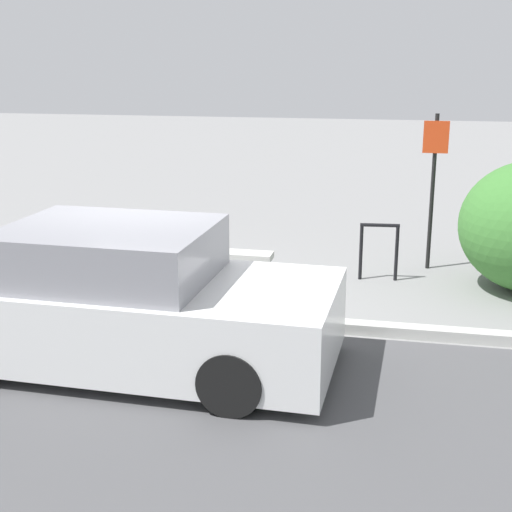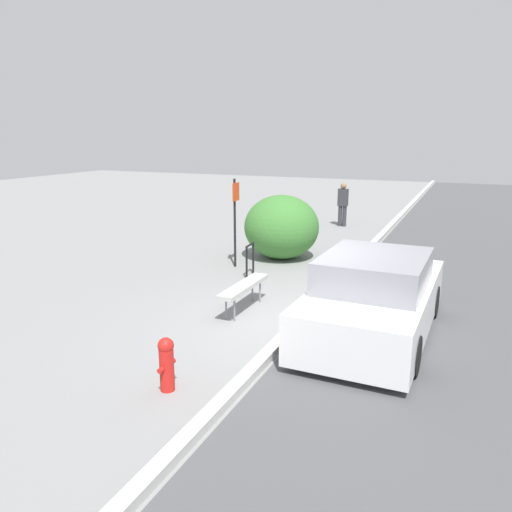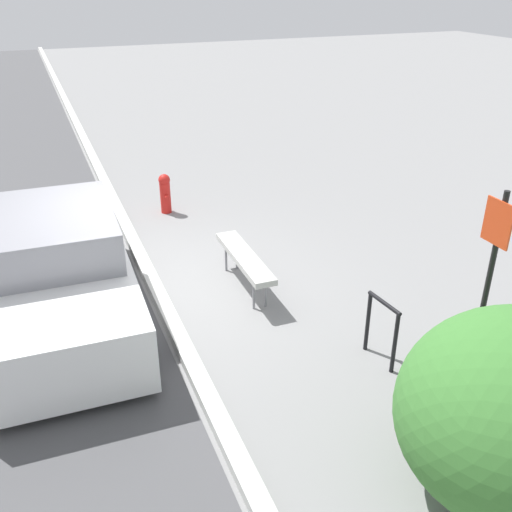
% 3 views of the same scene
% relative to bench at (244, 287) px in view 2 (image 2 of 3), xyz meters
% --- Properties ---
extents(ground_plane, '(60.00, 60.00, 0.00)m').
position_rel_bench_xyz_m(ground_plane, '(-0.38, -1.25, -0.48)').
color(ground_plane, gray).
extents(curb, '(60.00, 0.20, 0.13)m').
position_rel_bench_xyz_m(curb, '(-0.38, -1.25, -0.42)').
color(curb, '#B7B7B2').
rests_on(curb, ground_plane).
extents(bench, '(1.71, 0.33, 0.54)m').
position_rel_bench_xyz_m(bench, '(0.00, 0.00, 0.00)').
color(bench, gray).
rests_on(bench, ground_plane).
extents(bike_rack, '(0.55, 0.10, 0.83)m').
position_rel_bench_xyz_m(bike_rack, '(2.23, 0.87, 0.02)').
color(bike_rack, black).
rests_on(bike_rack, ground_plane).
extents(sign_post, '(0.36, 0.08, 2.30)m').
position_rel_bench_xyz_m(sign_post, '(2.94, 1.60, 0.90)').
color(sign_post, black).
rests_on(sign_post, ground_plane).
extents(fire_hydrant, '(0.36, 0.22, 0.77)m').
position_rel_bench_xyz_m(fire_hydrant, '(-3.29, -0.37, -0.08)').
color(fire_hydrant, red).
rests_on(fire_hydrant, ground_plane).
extents(shrub_hedge, '(2.01, 2.08, 1.78)m').
position_rel_bench_xyz_m(shrub_hedge, '(4.28, 0.83, 0.40)').
color(shrub_hedge, '#3D7A33').
rests_on(shrub_hedge, ground_plane).
extents(pedestrian, '(0.22, 0.37, 1.62)m').
position_rel_bench_xyz_m(pedestrian, '(9.88, 0.49, 0.39)').
color(pedestrian, '#333338').
rests_on(pedestrian, ground_plane).
extents(parked_car_near, '(4.28, 1.96, 1.45)m').
position_rel_bench_xyz_m(parked_car_near, '(-0.19, -2.57, 0.18)').
color(parked_car_near, black).
rests_on(parked_car_near, ground_plane).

